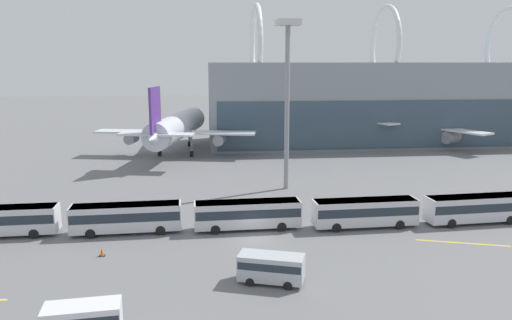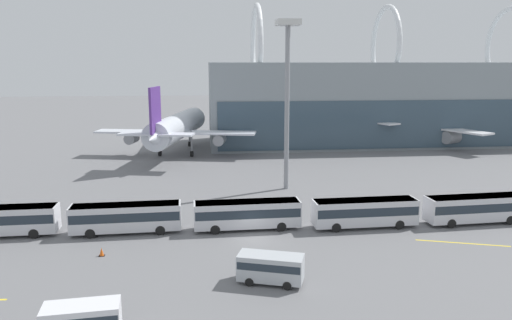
# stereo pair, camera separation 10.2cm
# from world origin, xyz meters

# --- Properties ---
(ground_plane) EXTENTS (440.00, 440.00, 0.00)m
(ground_plane) POSITION_xyz_m (0.00, 0.00, 0.00)
(ground_plane) COLOR slate
(terminal_building) EXTENTS (130.98, 21.31, 29.52)m
(terminal_building) POSITION_xyz_m (61.89, 58.35, 9.10)
(terminal_building) COLOR gray
(terminal_building) RESTS_ON ground_plane
(airliner_at_gate_far) EXTENTS (30.39, 33.68, 13.62)m
(airliner_at_gate_far) POSITION_xyz_m (-10.10, 47.08, 5.41)
(airliner_at_gate_far) COLOR silver
(airliner_at_gate_far) RESTS_ON ground_plane
(airliner_parked_remote) EXTENTS (33.45, 35.22, 14.55)m
(airliner_parked_remote) POSITION_xyz_m (41.25, 57.33, 5.04)
(airliner_parked_remote) COLOR white
(airliner_parked_remote) RESTS_ON ground_plane
(shuttle_bus_0) EXTENTS (11.35, 2.90, 3.07)m
(shuttle_bus_0) POSITION_xyz_m (-25.72, 3.62, 1.81)
(shuttle_bus_0) COLOR silver
(shuttle_bus_0) RESTS_ON ground_plane
(shuttle_bus_1) EXTENTS (11.37, 3.01, 3.07)m
(shuttle_bus_1) POSITION_xyz_m (-13.07, 3.31, 1.81)
(shuttle_bus_1) COLOR silver
(shuttle_bus_1) RESTS_ON ground_plane
(shuttle_bus_2) EXTENTS (11.35, 2.91, 3.07)m
(shuttle_bus_2) POSITION_xyz_m (-0.42, 3.16, 1.81)
(shuttle_bus_2) COLOR silver
(shuttle_bus_2) RESTS_ON ground_plane
(shuttle_bus_3) EXTENTS (11.36, 2.94, 3.07)m
(shuttle_bus_3) POSITION_xyz_m (12.23, 2.51, 1.81)
(shuttle_bus_3) COLOR silver
(shuttle_bus_3) RESTS_ON ground_plane
(shuttle_bus_4) EXTENTS (11.42, 3.27, 3.07)m
(shuttle_bus_4) POSITION_xyz_m (24.88, 2.65, 1.81)
(shuttle_bus_4) COLOR silver
(shuttle_bus_4) RESTS_ON ground_plane
(service_van_foreground) EXTENTS (5.64, 3.66, 2.38)m
(service_van_foreground) POSITION_xyz_m (0.32, -10.17, 1.40)
(service_van_foreground) COLOR #B2B7BC
(service_van_foreground) RESTS_ON ground_plane
(service_van_crossing) EXTENTS (4.99, 2.53, 2.42)m
(service_van_crossing) POSITION_xyz_m (-12.82, -17.28, 1.42)
(service_van_crossing) COLOR silver
(service_van_crossing) RESTS_ON ground_plane
(floodlight_mast) EXTENTS (3.14, 3.14, 23.10)m
(floodlight_mast) POSITION_xyz_m (6.53, 19.94, 16.30)
(floodlight_mast) COLOR gray
(floodlight_mast) RESTS_ON ground_plane
(lane_stripe_0) EXTENTS (8.52, 2.97, 0.01)m
(lane_stripe_0) POSITION_xyz_m (20.38, -3.22, 0.00)
(lane_stripe_0) COLOR yellow
(lane_stripe_0) RESTS_ON ground_plane
(traffic_cone_0) EXTENTS (0.54, 0.54, 0.79)m
(traffic_cone_0) POSITION_xyz_m (-14.44, -2.90, 0.39)
(traffic_cone_0) COLOR black
(traffic_cone_0) RESTS_ON ground_plane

